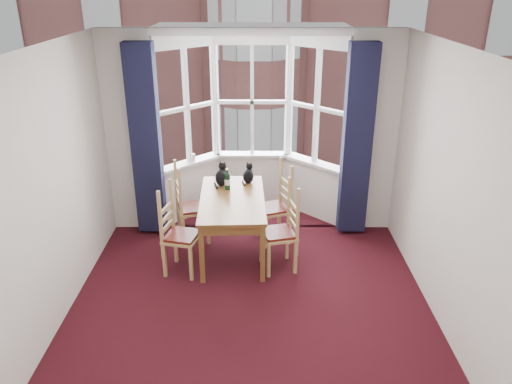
{
  "coord_description": "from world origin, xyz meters",
  "views": [
    {
      "loc": [
        0.07,
        -4.35,
        3.36
      ],
      "look_at": [
        0.06,
        1.05,
        1.05
      ],
      "focal_mm": 35.0,
      "sensor_mm": 36.0,
      "label": 1
    }
  ],
  "objects_px": {
    "chair_right_far": "(279,208)",
    "cat_left": "(222,176)",
    "dining_table": "(232,204)",
    "chair_right_near": "(286,233)",
    "chair_left_near": "(175,236)",
    "cat_right": "(248,175)",
    "candle_tall": "(193,158)",
    "chair_left_far": "(186,210)",
    "wine_bottle": "(227,181)"
  },
  "relations": [
    {
      "from": "chair_left_near",
      "to": "chair_right_far",
      "type": "relative_size",
      "value": 1.0
    },
    {
      "from": "candle_tall",
      "to": "chair_left_near",
      "type": "bearing_deg",
      "value": -92.21
    },
    {
      "from": "chair_left_near",
      "to": "dining_table",
      "type": "bearing_deg",
      "value": 33.27
    },
    {
      "from": "cat_right",
      "to": "cat_left",
      "type": "bearing_deg",
      "value": -167.11
    },
    {
      "from": "dining_table",
      "to": "chair_left_near",
      "type": "distance_m",
      "value": 0.85
    },
    {
      "from": "chair_right_near",
      "to": "chair_left_near",
      "type": "bearing_deg",
      "value": -176.88
    },
    {
      "from": "dining_table",
      "to": "chair_right_near",
      "type": "distance_m",
      "value": 0.8
    },
    {
      "from": "chair_left_far",
      "to": "chair_right_near",
      "type": "xyz_separation_m",
      "value": [
        1.32,
        -0.69,
        0.0
      ]
    },
    {
      "from": "cat_left",
      "to": "wine_bottle",
      "type": "distance_m",
      "value": 0.18
    },
    {
      "from": "cat_right",
      "to": "candle_tall",
      "type": "relative_size",
      "value": 2.24
    },
    {
      "from": "chair_left_near",
      "to": "wine_bottle",
      "type": "bearing_deg",
      "value": 50.03
    },
    {
      "from": "dining_table",
      "to": "chair_right_near",
      "type": "bearing_deg",
      "value": -29.26
    },
    {
      "from": "wine_bottle",
      "to": "candle_tall",
      "type": "height_order",
      "value": "wine_bottle"
    },
    {
      "from": "chair_left_near",
      "to": "chair_right_far",
      "type": "xyz_separation_m",
      "value": [
        1.31,
        0.81,
        0.0
      ]
    },
    {
      "from": "chair_right_near",
      "to": "cat_right",
      "type": "relative_size",
      "value": 3.25
    },
    {
      "from": "chair_left_far",
      "to": "chair_right_near",
      "type": "relative_size",
      "value": 1.0
    },
    {
      "from": "chair_right_far",
      "to": "chair_right_near",
      "type": "bearing_deg",
      "value": -86.35
    },
    {
      "from": "chair_right_near",
      "to": "cat_right",
      "type": "height_order",
      "value": "cat_right"
    },
    {
      "from": "dining_table",
      "to": "chair_right_far",
      "type": "height_order",
      "value": "chair_right_far"
    },
    {
      "from": "wine_bottle",
      "to": "dining_table",
      "type": "bearing_deg",
      "value": -75.37
    },
    {
      "from": "chair_left_far",
      "to": "cat_left",
      "type": "relative_size",
      "value": 2.85
    },
    {
      "from": "chair_left_near",
      "to": "chair_left_far",
      "type": "height_order",
      "value": "same"
    },
    {
      "from": "chair_left_far",
      "to": "chair_right_far",
      "type": "height_order",
      "value": "same"
    },
    {
      "from": "chair_left_near",
      "to": "cat_left",
      "type": "relative_size",
      "value": 2.85
    },
    {
      "from": "chair_right_far",
      "to": "cat_right",
      "type": "bearing_deg",
      "value": 158.83
    },
    {
      "from": "cat_right",
      "to": "wine_bottle",
      "type": "bearing_deg",
      "value": -137.99
    },
    {
      "from": "dining_table",
      "to": "chair_left_near",
      "type": "xyz_separation_m",
      "value": [
        -0.69,
        -0.45,
        -0.22
      ]
    },
    {
      "from": "dining_table",
      "to": "cat_left",
      "type": "distance_m",
      "value": 0.52
    },
    {
      "from": "cat_left",
      "to": "wine_bottle",
      "type": "height_order",
      "value": "cat_left"
    },
    {
      "from": "dining_table",
      "to": "candle_tall",
      "type": "bearing_deg",
      "value": 119.01
    },
    {
      "from": "chair_left_far",
      "to": "candle_tall",
      "type": "height_order",
      "value": "candle_tall"
    },
    {
      "from": "wine_bottle",
      "to": "chair_right_far",
      "type": "bearing_deg",
      "value": 6.57
    },
    {
      "from": "chair_right_far",
      "to": "cat_left",
      "type": "height_order",
      "value": "cat_left"
    },
    {
      "from": "chair_right_near",
      "to": "wine_bottle",
      "type": "distance_m",
      "value": 1.09
    },
    {
      "from": "chair_left_near",
      "to": "chair_left_far",
      "type": "bearing_deg",
      "value": 87.27
    },
    {
      "from": "chair_right_far",
      "to": "cat_left",
      "type": "distance_m",
      "value": 0.9
    },
    {
      "from": "chair_right_far",
      "to": "cat_left",
      "type": "xyz_separation_m",
      "value": [
        -0.78,
        0.08,
        0.44
      ]
    },
    {
      "from": "chair_right_near",
      "to": "cat_right",
      "type": "bearing_deg",
      "value": 117.64
    },
    {
      "from": "chair_right_far",
      "to": "candle_tall",
      "type": "distance_m",
      "value": 1.53
    },
    {
      "from": "chair_right_far",
      "to": "cat_left",
      "type": "bearing_deg",
      "value": 174.02
    },
    {
      "from": "chair_left_near",
      "to": "chair_right_near",
      "type": "relative_size",
      "value": 1.0
    },
    {
      "from": "chair_left_far",
      "to": "chair_right_far",
      "type": "bearing_deg",
      "value": 2.11
    },
    {
      "from": "cat_left",
      "to": "chair_left_near",
      "type": "bearing_deg",
      "value": -120.4
    },
    {
      "from": "dining_table",
      "to": "wine_bottle",
      "type": "relative_size",
      "value": 5.37
    },
    {
      "from": "chair_left_far",
      "to": "wine_bottle",
      "type": "relative_size",
      "value": 3.18
    },
    {
      "from": "dining_table",
      "to": "chair_left_far",
      "type": "distance_m",
      "value": 0.75
    },
    {
      "from": "cat_right",
      "to": "wine_bottle",
      "type": "height_order",
      "value": "wine_bottle"
    },
    {
      "from": "candle_tall",
      "to": "dining_table",
      "type": "bearing_deg",
      "value": -60.99
    },
    {
      "from": "cat_left",
      "to": "wine_bottle",
      "type": "relative_size",
      "value": 1.11
    },
    {
      "from": "dining_table",
      "to": "chair_left_near",
      "type": "bearing_deg",
      "value": -146.73
    }
  ]
}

